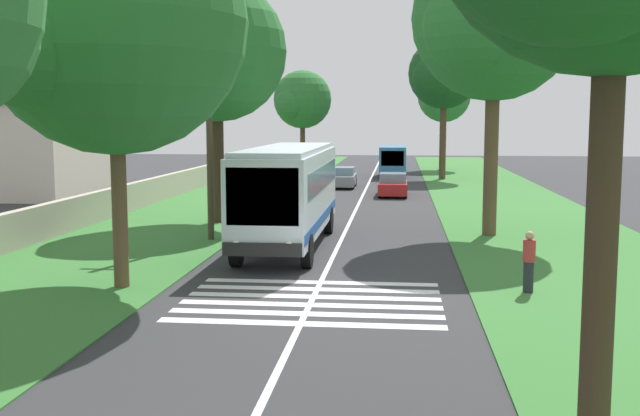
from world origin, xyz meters
TOP-DOWN VIEW (x-y plane):
  - ground at (0.00, 0.00)m, footprint 160.00×160.00m
  - grass_verge_left at (15.00, 8.20)m, footprint 120.00×8.00m
  - grass_verge_right at (15.00, -8.20)m, footprint 120.00×8.00m
  - centre_line at (15.00, 0.00)m, footprint 110.00×0.16m
  - coach_bus at (7.75, 1.80)m, footprint 11.16×2.62m
  - zebra_crossing at (-0.51, 0.00)m, footprint 4.95×6.80m
  - trailing_car_0 at (27.04, -1.86)m, footprint 4.30×1.78m
  - trailing_car_1 at (32.55, 1.67)m, footprint 4.30×1.78m
  - trailing_minibus_0 at (42.36, -1.72)m, footprint 6.00×2.14m
  - roadside_tree_left_0 at (0.59, 5.64)m, footprint 8.33×7.32m
  - roadside_tree_left_1 at (43.37, 5.96)m, footprint 5.51×4.84m
  - roadside_tree_left_2 at (14.02, 6.14)m, footprint 7.74×6.36m
  - roadside_tree_right_0 at (40.46, -5.51)m, footprint 6.61×5.53m
  - roadside_tree_right_2 at (52.05, -6.23)m, footprint 5.64×4.92m
  - roadside_tree_right_3 at (11.31, -5.79)m, footprint 7.44×6.56m
  - utility_pole at (8.94, 5.09)m, footprint 0.24×1.40m
  - roadside_wall at (20.00, 11.60)m, footprint 70.00×0.40m
  - roadside_building at (25.62, 19.95)m, footprint 10.96×6.69m
  - pedestrian at (0.92, -5.79)m, footprint 0.34×0.34m

SIDE VIEW (x-z plane):
  - ground at x=0.00m, z-range 0.00..0.00m
  - zebra_crossing at x=-0.51m, z-range 0.00..0.01m
  - centre_line at x=15.00m, z-range 0.00..0.01m
  - grass_verge_left at x=15.00m, z-range 0.00..0.04m
  - grass_verge_right at x=15.00m, z-range 0.00..0.04m
  - trailing_car_0 at x=27.04m, z-range -0.05..1.38m
  - trailing_car_1 at x=32.55m, z-range -0.05..1.38m
  - roadside_wall at x=20.00m, z-range 0.04..1.43m
  - pedestrian at x=0.92m, z-range 0.06..1.75m
  - trailing_minibus_0 at x=42.36m, z-range 0.28..2.81m
  - coach_bus at x=7.75m, z-range 0.28..4.01m
  - roadside_building at x=25.62m, z-range 0.04..6.18m
  - utility_pole at x=8.94m, z-range 0.19..8.98m
  - roadside_tree_left_1 at x=43.37m, z-range 1.87..10.62m
  - roadside_tree_right_2 at x=52.05m, z-range 2.10..11.42m
  - roadside_tree_left_0 at x=0.59m, z-range 1.73..12.75m
  - roadside_tree_left_2 at x=14.02m, z-range 2.13..13.05m
  - roadside_tree_right_0 at x=40.46m, z-range 2.60..13.62m
  - roadside_tree_right_3 at x=11.31m, z-range 2.57..14.54m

